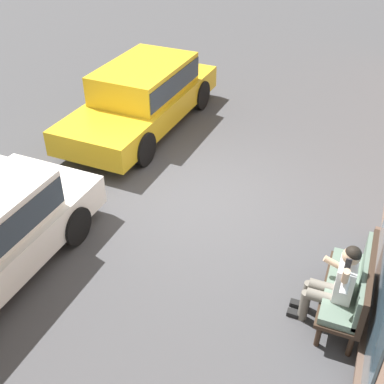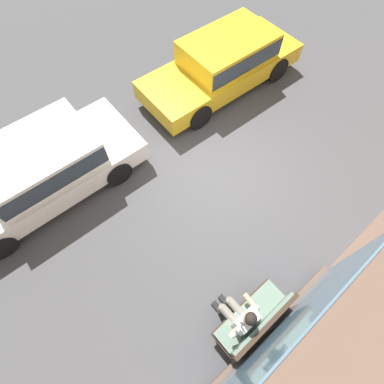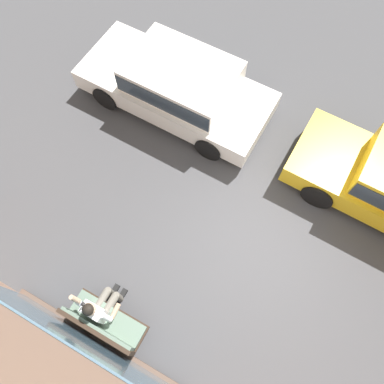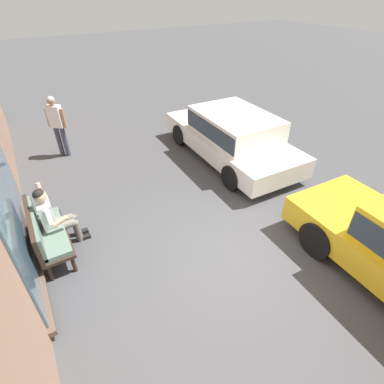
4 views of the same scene
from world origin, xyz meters
The scene contains 4 objects.
ground_plane centered at (0.00, 0.00, 0.00)m, with size 60.00×60.00×0.00m, color #424244.
bench centered at (1.77, 2.90, 0.55)m, with size 1.44×0.55×0.97m.
person_on_phone centered at (1.96, 2.68, 0.68)m, with size 0.73×0.74×1.31m.
parked_car_near centered at (-2.21, -2.10, 0.77)m, with size 4.64×1.95×1.40m.
Camera 1 is at (6.58, 2.60, 5.05)m, focal length 45.00 mm.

